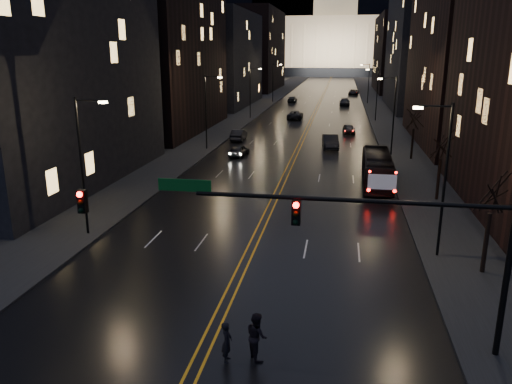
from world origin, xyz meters
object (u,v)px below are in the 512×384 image
at_px(pedestrian_a, 227,342).
at_px(receding_car_a, 330,142).
at_px(bus, 377,169).
at_px(oncoming_car_a, 239,150).
at_px(pedestrian_b, 257,336).
at_px(traffic_signal, 358,228).
at_px(oncoming_car_b, 239,135).

bearing_deg(pedestrian_a, receding_car_a, -6.31).
height_order(bus, oncoming_car_a, bus).
bearing_deg(pedestrian_a, pedestrian_b, -72.02).
xyz_separation_m(traffic_signal, oncoming_car_a, (-12.22, 36.76, -4.41)).
bearing_deg(pedestrian_b, oncoming_car_a, -19.35).
relative_size(oncoming_car_b, pedestrian_b, 2.38).
distance_m(bus, pedestrian_b, 28.68).
height_order(bus, pedestrian_b, bus).
bearing_deg(traffic_signal, pedestrian_a, -157.47).
xyz_separation_m(bus, oncoming_car_a, (-14.81, 10.36, -0.77)).
bearing_deg(bus, receding_car_a, 106.26).
bearing_deg(traffic_signal, oncoming_car_b, 106.94).
height_order(traffic_signal, bus, traffic_signal).
height_order(oncoming_car_b, pedestrian_a, pedestrian_a).
bearing_deg(receding_car_a, oncoming_car_b, 157.65).
bearing_deg(oncoming_car_b, pedestrian_b, 100.90).
distance_m(oncoming_car_b, pedestrian_a, 50.11).
relative_size(oncoming_car_a, pedestrian_a, 2.43).
bearing_deg(bus, oncoming_car_b, 130.47).
bearing_deg(oncoming_car_a, receding_car_a, -142.08).
bearing_deg(pedestrian_a, traffic_signal, -70.18).
bearing_deg(traffic_signal, pedestrian_b, -156.93).
relative_size(traffic_signal, oncoming_car_a, 4.25).
bearing_deg(oncoming_car_b, pedestrian_a, 99.57).
xyz_separation_m(traffic_signal, pedestrian_a, (-4.81, -2.00, -4.27)).
relative_size(bus, oncoming_car_a, 2.58).
relative_size(traffic_signal, oncoming_car_b, 3.74).
xyz_separation_m(traffic_signal, pedestrian_b, (-3.71, -1.58, -4.13)).
relative_size(traffic_signal, bus, 1.65).
height_order(bus, oncoming_car_b, bus).
bearing_deg(bus, pedestrian_b, -101.44).
bearing_deg(pedestrian_b, receding_car_a, -34.10).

